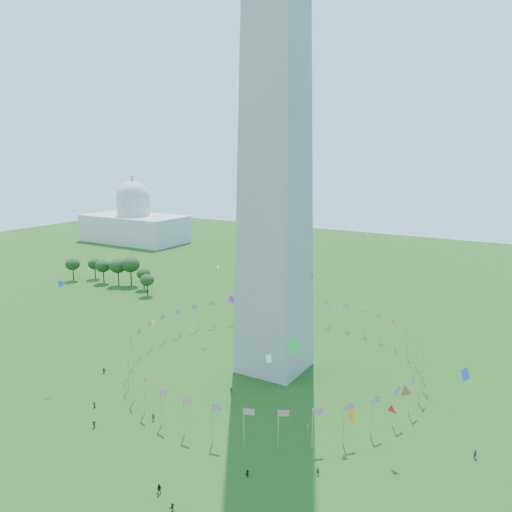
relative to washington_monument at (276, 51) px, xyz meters
The scene contains 7 objects.
ground 98.18m from the washington_monument, 90.00° to the right, with size 600.00×600.00×0.00m, color #18420F.
washington_monument is the anchor object (origin of this frame).
flag_ring 80.00m from the washington_monument, 96.12° to the left, with size 80.24×80.24×9.00m.
capitol_building 230.40m from the washington_monument, 144.16° to the left, with size 70.00×35.00×46.00m, color beige, non-canonical shape.
crowd 98.48m from the washington_monument, 76.56° to the right, with size 94.71×61.17×1.99m.
kites_aloft 73.01m from the washington_monument, 57.56° to the right, with size 102.94×74.99×35.83m.
tree_line_west 138.29m from the washington_monument, 158.58° to the left, with size 54.76×15.97×13.21m.
Camera 1 is at (63.19, -65.66, 59.71)m, focal length 35.00 mm.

